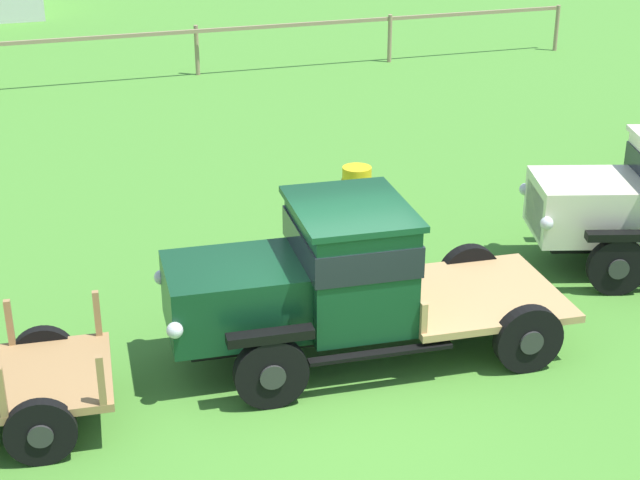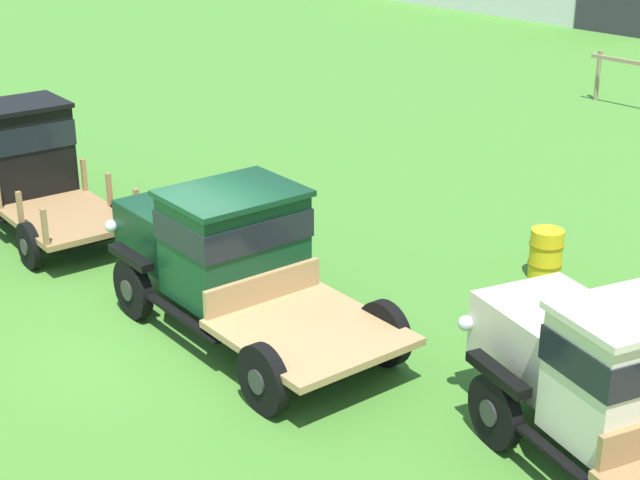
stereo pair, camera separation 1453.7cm
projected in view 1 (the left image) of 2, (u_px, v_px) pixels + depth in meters
ground_plane at (348, 392)px, 12.17m from camera, size 240.00×240.00×0.00m
paddock_fence at (294, 32)px, 27.33m from camera, size 16.78×0.58×1.37m
vintage_truck_midrow_center at (332, 278)px, 12.55m from camera, size 5.42×2.48×2.12m
oil_drum_beside_row at (357, 189)px, 17.64m from camera, size 0.56×0.56×0.82m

